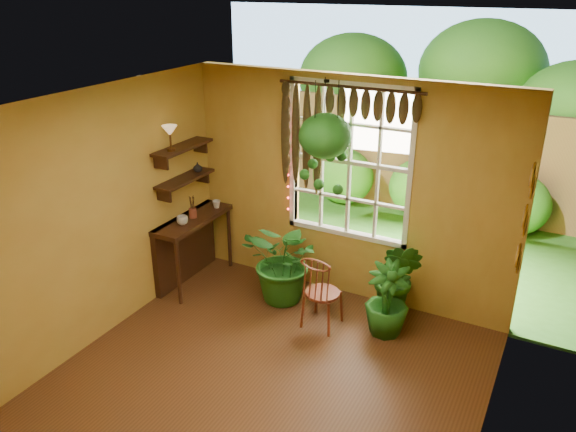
# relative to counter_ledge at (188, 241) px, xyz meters

# --- Properties ---
(floor) EXTENTS (4.50, 4.50, 0.00)m
(floor) POSITION_rel_counter_ledge_xyz_m (1.91, -1.60, -0.55)
(floor) COLOR #583219
(floor) RESTS_ON ground
(ceiling) EXTENTS (4.50, 4.50, 0.00)m
(ceiling) POSITION_rel_counter_ledge_xyz_m (1.91, -1.60, 2.15)
(ceiling) COLOR white
(ceiling) RESTS_ON wall_back
(wall_back) EXTENTS (4.00, 0.00, 4.00)m
(wall_back) POSITION_rel_counter_ledge_xyz_m (1.91, 0.65, 0.80)
(wall_back) COLOR gold
(wall_back) RESTS_ON floor
(wall_left) EXTENTS (0.00, 4.50, 4.50)m
(wall_left) POSITION_rel_counter_ledge_xyz_m (-0.09, -1.60, 0.80)
(wall_left) COLOR gold
(wall_left) RESTS_ON floor
(wall_right) EXTENTS (0.00, 4.50, 4.50)m
(wall_right) POSITION_rel_counter_ledge_xyz_m (3.91, -1.60, 0.80)
(wall_right) COLOR gold
(wall_right) RESTS_ON floor
(window) EXTENTS (1.52, 0.10, 1.86)m
(window) POSITION_rel_counter_ledge_xyz_m (1.91, 0.68, 1.15)
(window) COLOR white
(window) RESTS_ON wall_back
(valance_vine) EXTENTS (1.70, 0.12, 1.10)m
(valance_vine) POSITION_rel_counter_ledge_xyz_m (1.82, 0.56, 1.73)
(valance_vine) COLOR #371A0F
(valance_vine) RESTS_ON window
(string_lights) EXTENTS (0.03, 0.03, 1.54)m
(string_lights) POSITION_rel_counter_ledge_xyz_m (1.15, 0.59, 1.20)
(string_lights) COLOR #FF2633
(string_lights) RESTS_ON window
(wall_plates) EXTENTS (0.04, 0.32, 1.10)m
(wall_plates) POSITION_rel_counter_ledge_xyz_m (3.89, 0.19, 1.00)
(wall_plates) COLOR #FAEBCC
(wall_plates) RESTS_ON wall_right
(counter_ledge) EXTENTS (0.40, 1.20, 0.90)m
(counter_ledge) POSITION_rel_counter_ledge_xyz_m (0.00, 0.00, 0.00)
(counter_ledge) COLOR #371A0F
(counter_ledge) RESTS_ON floor
(shelf_lower) EXTENTS (0.25, 0.90, 0.04)m
(shelf_lower) POSITION_rel_counter_ledge_xyz_m (0.03, 0.00, 0.85)
(shelf_lower) COLOR #371A0F
(shelf_lower) RESTS_ON wall_left
(shelf_upper) EXTENTS (0.25, 0.90, 0.04)m
(shelf_upper) POSITION_rel_counter_ledge_xyz_m (0.03, 0.00, 1.25)
(shelf_upper) COLOR #371A0F
(shelf_upper) RESTS_ON wall_left
(backyard) EXTENTS (14.00, 10.00, 12.00)m
(backyard) POSITION_rel_counter_ledge_xyz_m (2.15, 5.27, 0.73)
(backyard) COLOR #2B621C
(backyard) RESTS_ON ground
(windsor_chair) EXTENTS (0.41, 0.43, 1.05)m
(windsor_chair) POSITION_rel_counter_ledge_xyz_m (1.98, -0.18, -0.25)
(windsor_chair) COLOR brown
(windsor_chair) RESTS_ON floor
(potted_plant_left) EXTENTS (1.08, 0.97, 1.07)m
(potted_plant_left) POSITION_rel_counter_ledge_xyz_m (1.37, 0.12, -0.01)
(potted_plant_left) COLOR #1B5316
(potted_plant_left) RESTS_ON floor
(potted_plant_mid) EXTENTS (0.61, 0.52, 0.98)m
(potted_plant_mid) POSITION_rel_counter_ledge_xyz_m (2.66, 0.42, -0.06)
(potted_plant_mid) COLOR #1B5316
(potted_plant_mid) RESTS_ON floor
(potted_plant_right) EXTENTS (0.62, 0.62, 0.85)m
(potted_plant_right) POSITION_rel_counter_ledge_xyz_m (2.67, 0.03, -0.13)
(potted_plant_right) COLOR #1B5316
(potted_plant_right) RESTS_ON floor
(hanging_basket) EXTENTS (0.58, 0.58, 1.25)m
(hanging_basket) POSITION_rel_counter_ledge_xyz_m (1.77, 0.26, 1.46)
(hanging_basket) COLOR black
(hanging_basket) RESTS_ON ceiling
(cup_a) EXTENTS (0.17, 0.17, 0.11)m
(cup_a) POSITION_rel_counter_ledge_xyz_m (0.13, -0.23, 0.40)
(cup_a) COLOR silver
(cup_a) RESTS_ON counter_ledge
(cup_b) EXTENTS (0.11, 0.11, 0.10)m
(cup_b) POSITION_rel_counter_ledge_xyz_m (0.19, 0.41, 0.40)
(cup_b) COLOR beige
(cup_b) RESTS_ON counter_ledge
(brush_jar) EXTENTS (0.10, 0.10, 0.36)m
(brush_jar) POSITION_rel_counter_ledge_xyz_m (0.11, 0.01, 0.49)
(brush_jar) COLOR brown
(brush_jar) RESTS_ON counter_ledge
(shelf_vase) EXTENTS (0.15, 0.15, 0.12)m
(shelf_vase) POSITION_rel_counter_ledge_xyz_m (0.04, 0.26, 0.93)
(shelf_vase) COLOR #B2AD99
(shelf_vase) RESTS_ON shelf_lower
(tiffany_lamp) EXTENTS (0.18, 0.18, 0.30)m
(tiffany_lamp) POSITION_rel_counter_ledge_xyz_m (0.05, -0.23, 1.49)
(tiffany_lamp) COLOR brown
(tiffany_lamp) RESTS_ON shelf_upper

